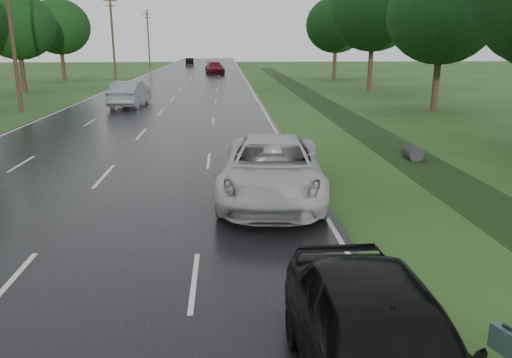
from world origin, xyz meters
The scene contains 19 objects.
ground centered at (0.00, 0.00, 0.00)m, with size 220.00×220.00×0.00m, color #214719.
road centered at (0.00, 45.00, 0.02)m, with size 14.00×180.00×0.04m, color black.
edge_stripe_east centered at (6.75, 45.00, 0.04)m, with size 0.12×180.00×0.01m, color silver.
edge_stripe_west centered at (-6.75, 45.00, 0.04)m, with size 0.12×180.00×0.01m, color silver.
center_line centered at (0.00, 45.00, 0.04)m, with size 0.12×180.00×0.01m, color silver.
drainage_ditch centered at (11.50, 18.71, 0.04)m, with size 2.20×120.00×0.56m.
utility_pole_mid centered at (-9.20, 25.00, 5.20)m, with size 1.60×0.26×10.00m.
utility_pole_far centered at (-9.20, 55.00, 5.20)m, with size 1.60×0.26×10.00m.
utility_pole_distant centered at (-9.20, 85.00, 5.20)m, with size 1.60×0.26×10.00m.
tree_east_c centered at (18.20, 24.00, 6.14)m, with size 7.00×7.00×9.29m.
tree_east_d centered at (17.80, 38.00, 7.15)m, with size 8.00×8.00×10.76m.
tree_east_f centered at (17.50, 52.00, 6.37)m, with size 7.20×7.20×9.62m.
tree_west_d centered at (-14.20, 39.00, 5.82)m, with size 6.60×6.60×8.80m.
tree_west_f centered at (-14.80, 53.00, 6.14)m, with size 7.00×7.00×9.29m.
white_pickup centered at (5.50, 5.23, 0.91)m, with size 2.89×6.27×1.74m, color silver.
dark_sedan centered at (6.00, -3.53, 0.87)m, with size 1.97×4.89×1.67m, color black.
silver_sedan centered at (-2.50, 27.33, 0.93)m, with size 1.88×5.40×1.78m, color gray.
far_car_red centered at (2.91, 63.74, 0.88)m, with size 2.35×5.78×1.68m, color maroon.
far_car_dark centered at (-2.37, 90.95, 0.75)m, with size 1.50×4.31×1.42m, color black.
Camera 1 is at (4.13, -8.74, 4.46)m, focal length 35.00 mm.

